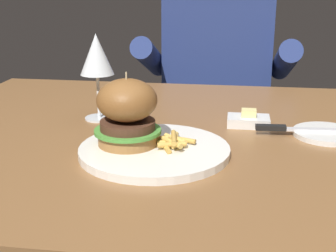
% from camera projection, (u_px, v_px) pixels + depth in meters
% --- Properties ---
extents(dining_table, '(1.20, 0.89, 0.74)m').
position_uv_depth(dining_table, '(188.00, 174.00, 0.97)').
color(dining_table, brown).
rests_on(dining_table, ground).
extents(main_plate, '(0.27, 0.27, 0.01)m').
position_uv_depth(main_plate, '(154.00, 150.00, 0.83)').
color(main_plate, white).
rests_on(main_plate, dining_table).
extents(burger_sandwich, '(0.12, 0.12, 0.13)m').
position_uv_depth(burger_sandwich, '(127.00, 112.00, 0.83)').
color(burger_sandwich, '#9E6B38').
rests_on(burger_sandwich, main_plate).
extents(fries_pile, '(0.09, 0.09, 0.02)m').
position_uv_depth(fries_pile, '(171.00, 141.00, 0.83)').
color(fries_pile, gold).
rests_on(fries_pile, main_plate).
extents(wine_glass, '(0.07, 0.07, 0.19)m').
position_uv_depth(wine_glass, '(97.00, 57.00, 1.00)').
color(wine_glass, silver).
rests_on(wine_glass, dining_table).
extents(bread_plate, '(0.13, 0.13, 0.01)m').
position_uv_depth(bread_plate, '(326.00, 134.00, 0.93)').
color(bread_plate, white).
rests_on(bread_plate, dining_table).
extents(table_knife, '(0.22, 0.03, 0.01)m').
position_uv_depth(table_knife, '(301.00, 129.00, 0.93)').
color(table_knife, silver).
rests_on(table_knife, bread_plate).
extents(butter_dish, '(0.09, 0.06, 0.04)m').
position_uv_depth(butter_dish, '(248.00, 120.00, 0.99)').
color(butter_dish, white).
rests_on(butter_dish, dining_table).
extents(diner_person, '(0.51, 0.36, 1.18)m').
position_uv_depth(diner_person, '(215.00, 116.00, 1.68)').
color(diner_person, '#282833').
rests_on(diner_person, ground).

